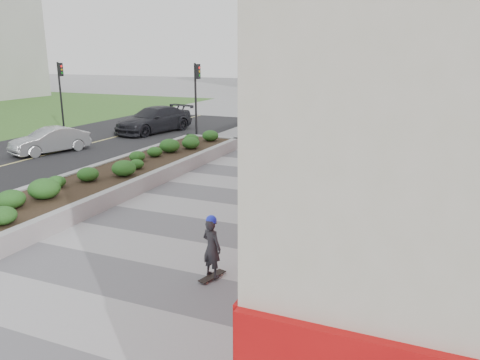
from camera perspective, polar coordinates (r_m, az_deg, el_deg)
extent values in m
plane|color=gray|center=(9.04, -17.06, -17.07)|extent=(160.00, 160.00, 0.00)
cube|color=#A8A8AD|center=(11.18, -7.15, -9.90)|extent=(8.00, 36.00, 0.01)
cube|color=red|center=(15.11, 17.99, 2.13)|extent=(0.12, 24.00, 3.00)
cube|color=#9E9EA0|center=(24.47, -3.40, 4.71)|extent=(3.00, 0.30, 0.55)
cube|color=#9E9EA0|center=(18.05, -19.84, 0.02)|extent=(0.30, 18.00, 0.55)
cube|color=#9E9EA0|center=(16.38, -12.84, -0.94)|extent=(0.30, 18.00, 0.55)
cube|color=#2D2116|center=(17.19, -16.51, -0.52)|extent=(2.40, 17.40, 0.50)
cylinder|color=black|center=(26.48, -5.41, 9.46)|extent=(0.12, 0.12, 4.20)
cube|color=black|center=(26.29, -5.15, 13.03)|extent=(0.18, 0.28, 0.80)
cylinder|color=black|center=(31.50, -21.00, 9.45)|extent=(0.12, 0.12, 4.20)
cube|color=black|center=(31.28, -21.05, 12.45)|extent=(0.18, 0.28, 0.80)
cube|color=#ADAAA3|center=(61.79, 14.15, 19.69)|extent=(16.00, 12.00, 20.00)
cylinder|color=#595654|center=(10.96, -4.84, -10.38)|extent=(0.44, 0.44, 0.01)
cube|color=black|center=(10.35, -3.41, -11.61)|extent=(0.37, 0.75, 0.02)
imported|color=#29282E|center=(10.06, -3.47, -8.23)|extent=(0.55, 0.44, 1.31)
sphere|color=#1C2BF5|center=(9.83, -3.52, -4.94)|extent=(0.23, 0.23, 0.23)
imported|color=#A3A7AB|center=(24.65, -22.14, 4.49)|extent=(2.44, 3.94, 1.22)
imported|color=black|center=(29.39, -10.44, 7.24)|extent=(3.34, 5.68, 1.54)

